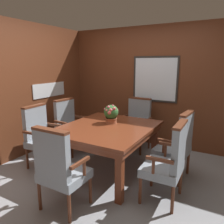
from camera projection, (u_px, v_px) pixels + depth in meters
name	position (u px, v px, depth m)	size (l,w,h in m)	color
ground_plane	(101.00, 175.00, 3.40)	(14.00, 14.00, 0.00)	gray
wall_back	(145.00, 86.00, 4.62)	(7.20, 0.08, 2.45)	#5B2D19
wall_left	(20.00, 90.00, 3.96)	(0.08, 7.20, 2.45)	#5B2D19
dining_table	(107.00, 132.00, 3.43)	(1.33, 1.53, 0.75)	maroon
chair_head_far	(137.00, 122.00, 4.38)	(0.58, 0.49, 1.04)	#562B19
chair_left_far	(69.00, 124.00, 4.25)	(0.49, 0.59, 1.04)	#562B19
chair_head_near	(59.00, 167.00, 2.49)	(0.57, 0.46, 1.04)	#562B19
chair_right_far	(178.00, 143.00, 3.23)	(0.50, 0.59, 1.04)	#562B19
chair_left_near	(41.00, 134.00, 3.65)	(0.49, 0.59, 1.04)	#562B19
chair_right_near	(169.00, 160.00, 2.67)	(0.47, 0.57, 1.04)	#562B19
potted_plant	(111.00, 114.00, 3.57)	(0.24, 0.26, 0.31)	#9E5638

